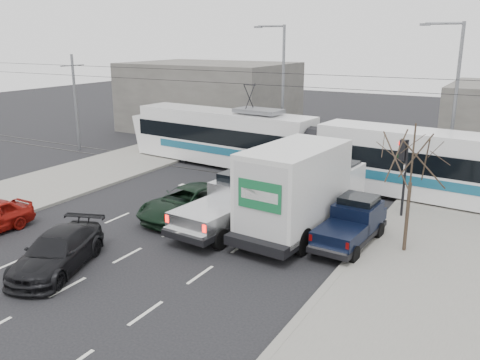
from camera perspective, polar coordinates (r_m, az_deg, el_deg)
The scene contains 16 objects.
ground at distance 21.62m, azimuth -3.78°, elevation -6.52°, with size 120.00×120.00×0.00m, color black.
sidewalk_right at distance 18.64m, azimuth 20.51°, elevation -11.10°, with size 6.00×60.00×0.15m, color gray.
sidewalk_left at distance 29.60m, azimuth -23.61°, elevation -1.49°, with size 6.00×60.00×0.15m, color gray.
rails at distance 30.00m, azimuth 6.74°, elevation -0.16°, with size 60.00×1.60×0.03m, color #33302D.
building_left at distance 46.37m, azimuth -3.42°, elevation 9.32°, with size 14.00×10.00×6.00m, color slate.
bare_tree at distance 19.96m, azimuth 18.80°, elevation 2.20°, with size 2.40×2.40×5.00m.
traffic_signal at distance 24.23m, azimuth 17.84°, elevation 2.01°, with size 0.44×0.44×3.60m.
street_lamp_near at distance 31.04m, azimuth 22.75°, elevation 8.88°, with size 2.38×0.25×9.00m.
street_lamp_far at distance 36.18m, azimuth 4.59°, elevation 10.85°, with size 2.38×0.25×9.00m.
catenary at distance 29.19m, azimuth 6.98°, elevation 7.17°, with size 60.00×0.20×7.00m.
tram at distance 29.80m, azimuth 8.60°, elevation 3.41°, with size 26.35×5.12×5.35m.
silver_pickup at distance 22.52m, azimuth -0.59°, elevation -2.43°, with size 2.76×6.56×2.32m.
box_truck at distance 21.74m, azimuth 6.93°, elevation -1.07°, with size 3.36×8.03×3.91m.
navy_pickup at distance 21.11m, azimuth 12.50°, elevation -4.70°, with size 1.99×4.61×1.90m.
green_car at distance 23.87m, azimuth -5.85°, elevation -2.53°, with size 2.41×5.22×1.45m, color black.
dark_car at distance 19.72m, azimuth -19.82°, elevation -7.57°, with size 1.93×4.75×1.38m, color black.
Camera 1 is at (11.09, -16.65, 8.18)m, focal length 38.00 mm.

